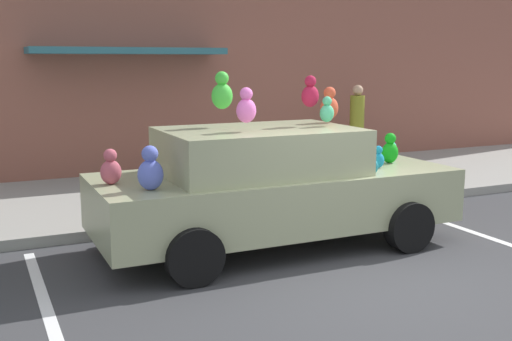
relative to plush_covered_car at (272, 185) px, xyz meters
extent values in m
plane|color=#38383A|center=(0.45, -1.80, -0.81)|extent=(60.00, 60.00, 0.00)
cube|color=gray|center=(0.45, 3.20, -0.73)|extent=(24.00, 4.00, 0.15)
cube|color=brown|center=(0.45, 5.35, 2.39)|extent=(24.00, 0.30, 6.40)
cube|color=#2D6472|center=(-0.65, 4.80, 1.74)|extent=(3.60, 1.10, 0.12)
cube|color=silver|center=(2.86, -0.80, -0.81)|extent=(0.12, 3.60, 0.01)
cube|color=silver|center=(-2.89, -0.80, -0.81)|extent=(0.12, 3.60, 0.01)
cube|color=#9BA179|center=(0.05, 0.00, -0.16)|extent=(4.58, 1.81, 0.68)
cube|color=#9BA179|center=(-0.18, 0.00, 0.46)|extent=(2.38, 1.59, 0.56)
cylinder|color=black|center=(1.47, 0.90, -0.49)|extent=(0.64, 0.22, 0.64)
cylinder|color=black|center=(1.47, -0.90, -0.49)|extent=(0.64, 0.22, 0.64)
cylinder|color=black|center=(-1.37, 0.90, -0.49)|extent=(0.64, 0.22, 0.64)
cylinder|color=black|center=(-1.37, -0.90, -0.49)|extent=(0.64, 0.22, 0.64)
ellipsoid|color=#5A69CE|center=(-1.69, -0.44, 0.34)|extent=(0.28, 0.23, 0.34)
sphere|color=#5A69CE|center=(-1.69, -0.44, 0.57)|extent=(0.18, 0.18, 0.18)
ellipsoid|color=#1882AF|center=(1.39, -0.33, 0.28)|extent=(0.17, 0.14, 0.20)
sphere|color=#1882AF|center=(1.39, -0.33, 0.42)|extent=(0.11, 0.11, 0.11)
ellipsoid|color=teal|center=(1.06, -0.66, 0.27)|extent=(0.16, 0.13, 0.18)
sphere|color=teal|center=(1.06, -0.66, 0.39)|extent=(0.10, 0.10, 0.10)
ellipsoid|color=#123496|center=(1.56, 0.38, 0.31)|extent=(0.22, 0.18, 0.26)
sphere|color=#123496|center=(1.56, 0.38, 0.48)|extent=(0.14, 0.14, 0.14)
ellipsoid|color=#F06BC3|center=(-0.46, -0.24, 0.98)|extent=(0.24, 0.20, 0.29)
sphere|color=#F06BC3|center=(-0.46, -0.24, 1.18)|extent=(0.15, 0.15, 0.15)
ellipsoid|color=#109C15|center=(1.77, -0.07, 0.32)|extent=(0.24, 0.20, 0.29)
sphere|color=#109C15|center=(1.77, -0.07, 0.51)|extent=(0.15, 0.15, 0.15)
ellipsoid|color=teal|center=(1.29, -0.02, 0.34)|extent=(0.27, 0.22, 0.32)
sphere|color=teal|center=(1.29, -0.02, 0.56)|extent=(0.17, 0.17, 0.17)
ellipsoid|color=#B85181|center=(1.49, 0.49, 0.28)|extent=(0.19, 0.15, 0.22)
sphere|color=#B85181|center=(1.49, 0.49, 0.44)|extent=(0.12, 0.12, 0.12)
ellipsoid|color=#B11A39|center=(0.55, 0.01, 1.11)|extent=(0.23, 0.19, 0.28)
sphere|color=#B11A39|center=(0.55, 0.01, 1.31)|extent=(0.15, 0.15, 0.15)
ellipsoid|color=#3BDFA9|center=(2.14, 0.41, 0.29)|extent=(0.19, 0.16, 0.23)
sphere|color=#3BDFA9|center=(2.14, 0.41, 0.45)|extent=(0.12, 0.12, 0.12)
ellipsoid|color=#C05262|center=(-2.02, 0.05, 0.32)|extent=(0.24, 0.19, 0.28)
sphere|color=#C05262|center=(-2.02, 0.05, 0.51)|extent=(0.15, 0.15, 0.15)
ellipsoid|color=#EA5435|center=(0.99, 0.27, 0.93)|extent=(0.25, 0.21, 0.30)
sphere|color=#EA5435|center=(0.99, 0.27, 1.14)|extent=(0.16, 0.16, 0.16)
ellipsoid|color=green|center=(-0.52, 0.37, 1.12)|extent=(0.27, 0.22, 0.32)
sphere|color=green|center=(-0.52, 0.37, 1.35)|extent=(0.17, 0.17, 0.17)
ellipsoid|color=#4ABB84|center=(0.72, -0.12, 0.90)|extent=(0.19, 0.16, 0.23)
sphere|color=#4ABB84|center=(0.72, -0.12, 1.06)|extent=(0.12, 0.12, 0.12)
ellipsoid|color=pink|center=(-1.05, 1.71, -0.43)|extent=(0.36, 0.30, 0.45)
sphere|color=pink|center=(-1.05, 1.71, -0.11)|extent=(0.26, 0.26, 0.26)
sphere|color=pink|center=(-1.14, 1.71, -0.02)|extent=(0.11, 0.11, 0.11)
sphere|color=pink|center=(-0.96, 1.71, -0.02)|extent=(0.11, 0.11, 0.11)
cylinder|color=olive|center=(4.15, 4.27, 0.08)|extent=(0.31, 0.31, 1.48)
sphere|color=tan|center=(4.15, 4.27, 0.94)|extent=(0.23, 0.23, 0.23)
camera|label=1|loc=(-3.42, -6.90, 1.57)|focal=43.37mm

